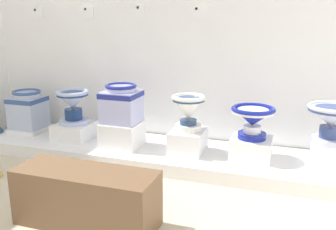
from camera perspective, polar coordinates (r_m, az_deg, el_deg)
wall_back at (r=4.03m, az=0.51°, el=14.93°), size 4.56×0.06×2.86m
display_platform at (r=3.82m, az=-1.75°, el=-5.88°), size 3.80×0.83×0.13m
plinth_block_squat_floral at (r=4.62m, az=-20.41°, el=-2.05°), size 0.37×0.36×0.04m
antique_toilet_squat_floral at (r=4.56m, az=-20.69°, el=1.00°), size 0.35×0.34×0.43m
plinth_block_broad_patterned at (r=4.18m, az=-14.11°, el=-2.36°), size 0.38×0.38×0.17m
antique_toilet_broad_patterned at (r=4.10m, az=-14.38°, el=1.82°), size 0.35×0.35×0.36m
plinth_block_leftmost at (r=3.83m, az=-7.01°, el=-2.92°), size 0.37×0.37×0.25m
antique_toilet_leftmost at (r=3.74m, az=-7.16°, el=1.93°), size 0.36×0.34×0.39m
plinth_block_central_ornate at (r=3.64m, az=3.08°, el=-4.01°), size 0.31×0.39×0.22m
antique_toilet_central_ornate at (r=3.55m, az=3.15°, el=0.95°), size 0.32×0.32×0.35m
plinth_block_rightmost at (r=3.56m, az=12.60°, el=-5.00°), size 0.37×0.34×0.19m
antique_toilet_rightmost at (r=3.48m, az=12.87°, el=-0.37°), size 0.40×0.40×0.30m
plinth_block_slender_white at (r=3.60m, az=23.25°, el=-5.50°), size 0.28×0.29×0.21m
antique_toilet_slender_white at (r=3.51m, az=23.78°, el=-0.38°), size 0.42×0.42×0.34m
info_placard_first at (r=4.77m, az=-19.27°, el=14.55°), size 0.13×0.01×0.13m
info_placard_second at (r=4.39m, az=-12.09°, el=15.09°), size 0.12×0.01×0.13m
info_placard_third at (r=4.11m, az=-4.25°, el=15.65°), size 0.09×0.01×0.12m
info_placard_fourth at (r=3.90m, az=4.99°, el=15.45°), size 0.13×0.01×0.11m
museum_bench at (r=2.69m, az=-12.38°, el=-12.27°), size 0.99×0.36×0.40m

